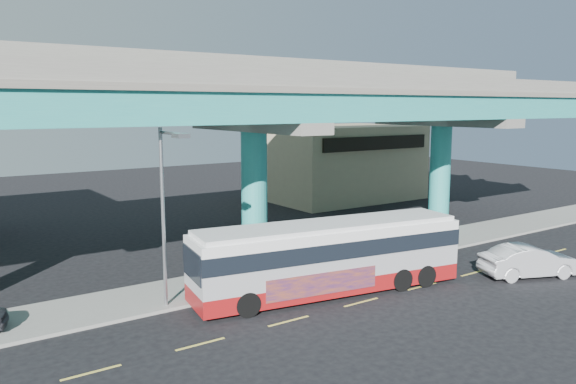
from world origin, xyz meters
TOP-DOWN VIEW (x-y plane):
  - ground at (0.00, 0.00)m, footprint 120.00×120.00m
  - sidewalk at (0.00, 5.50)m, footprint 70.00×4.00m
  - lane_markings at (-0.00, -0.30)m, footprint 58.00×0.12m
  - viaduct at (-0.00, 9.11)m, footprint 52.00×12.40m
  - building_beige at (18.00, 22.98)m, footprint 14.00×10.23m
  - transit_bus at (-0.37, 1.59)m, footprint 13.55×4.90m
  - sedan at (9.81, -2.35)m, footprint 5.38×6.33m
  - street_lamp at (-7.58, 3.44)m, footprint 0.50×2.53m
  - stop_sign at (4.14, 4.18)m, footprint 0.70×0.13m

SIDE VIEW (x-z plane):
  - ground at x=0.00m, z-range 0.00..0.00m
  - lane_markings at x=0.00m, z-range 0.00..0.01m
  - sidewalk at x=0.00m, z-range 0.00..0.15m
  - sedan at x=9.81m, z-range 0.00..1.67m
  - stop_sign at x=4.14m, z-range 0.65..3.00m
  - transit_bus at x=-0.37m, z-range 0.16..3.57m
  - building_beige at x=18.00m, z-range 0.01..7.01m
  - street_lamp at x=-7.58m, z-range 1.31..9.09m
  - viaduct at x=0.00m, z-range 3.29..14.99m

